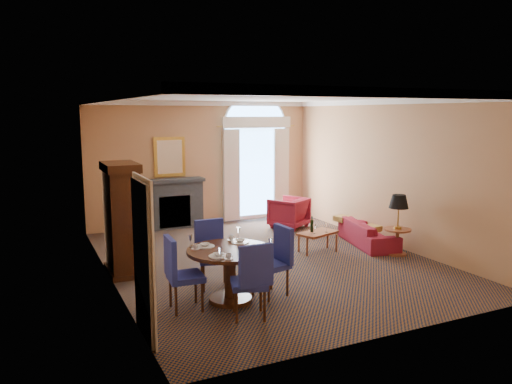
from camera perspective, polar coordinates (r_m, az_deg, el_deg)
name	(u,v)px	position (r m, az deg, el deg)	size (l,w,h in m)	color
ground	(267,260)	(10.04, 1.23, -7.76)	(7.50, 7.50, 0.00)	black
room_envelope	(251,132)	(10.21, -0.53, 6.85)	(6.04, 7.52, 3.45)	tan
armoire	(122,220)	(9.34, -15.04, -3.16)	(0.58, 1.03, 2.02)	#34190B
dining_table	(230,263)	(7.76, -2.98, -8.10)	(1.33, 1.33, 1.04)	#34190B
dining_chair_north	(212,249)	(8.47, -5.09, -6.48)	(0.61, 0.61, 1.12)	navy
dining_chair_south	(252,276)	(7.06, -0.41, -9.62)	(0.63, 0.63, 1.12)	navy
dining_chair_east	(277,256)	(8.02, 2.36, -7.33)	(0.60, 0.60, 1.12)	navy
dining_chair_west	(178,269)	(7.47, -8.86, -8.69)	(0.54, 0.53, 1.12)	navy
sofa	(368,233)	(11.36, 12.70, -4.61)	(1.81, 0.71, 0.53)	maroon
armchair	(289,212)	(12.75, 3.76, -2.35)	(0.83, 0.85, 0.77)	maroon
coffee_table	(318,233)	(10.57, 7.06, -4.69)	(0.95, 0.72, 0.76)	brown
side_table	(398,217)	(10.61, 15.94, -2.72)	(0.55, 0.55, 1.23)	brown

